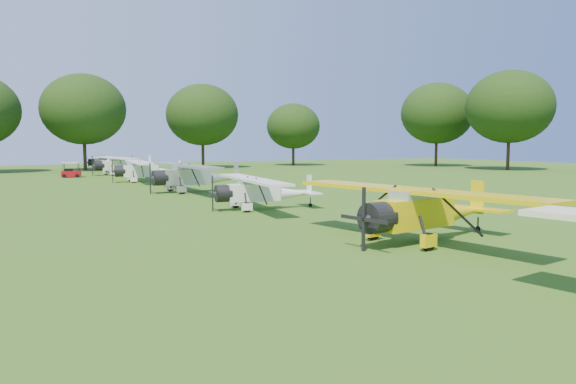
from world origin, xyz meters
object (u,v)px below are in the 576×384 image
aircraft_5 (146,169)px  aircraft_7 (109,161)px  aircraft_6 (121,163)px  aircraft_4 (194,174)px  aircraft_2 (424,207)px  aircraft_3 (261,189)px  golf_cart (71,172)px

aircraft_5 → aircraft_7: size_ratio=1.05×
aircraft_6 → aircraft_5: bearing=-97.8°
aircraft_4 → aircraft_2: bearing=-88.7°
aircraft_3 → aircraft_7: 51.42m
aircraft_6 → aircraft_7: (1.03, 13.51, -0.14)m
aircraft_5 → golf_cart: size_ratio=5.07×
aircraft_2 → aircraft_4: aircraft_4 is taller
aircraft_4 → aircraft_3: bearing=-91.7°
aircraft_2 → aircraft_5: 37.59m
aircraft_3 → aircraft_4: bearing=96.0°
aircraft_3 → aircraft_5: (-0.50, 25.17, 0.10)m
aircraft_2 → golf_cart: aircraft_2 is taller
aircraft_6 → aircraft_7: aircraft_6 is taller
aircraft_4 → golf_cart: size_ratio=5.50×
aircraft_3 → golf_cart: 36.23m
aircraft_3 → aircraft_4: 12.51m
aircraft_6 → golf_cart: (-5.81, -2.19, -0.78)m
aircraft_5 → aircraft_6: 12.73m
aircraft_4 → golf_cart: bearing=103.9°
aircraft_6 → aircraft_3: bearing=-96.4°
aircraft_3 → aircraft_7: bearing=95.7°
aircraft_6 → golf_cart: bearing=-166.2°
aircraft_5 → aircraft_6: bearing=94.8°
aircraft_3 → aircraft_5: bearing=97.7°
golf_cart → aircraft_7: bearing=80.2°
aircraft_7 → aircraft_3: bearing=-88.7°
aircraft_3 → aircraft_6: size_ratio=0.86×
aircraft_4 → aircraft_5: aircraft_4 is taller
aircraft_7 → aircraft_2: bearing=-87.5°
aircraft_3 → golf_cart: aircraft_3 is taller
aircraft_4 → aircraft_7: aircraft_4 is taller
aircraft_4 → golf_cart: 24.03m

